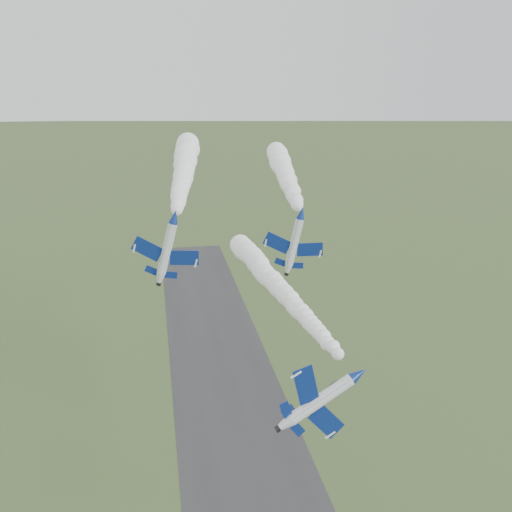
% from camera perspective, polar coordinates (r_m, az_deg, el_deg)
% --- Properties ---
extents(runway, '(24.00, 260.00, 0.04)m').
position_cam_1_polar(runway, '(118.00, -1.98, -16.56)').
color(runway, '#2E2E30').
rests_on(runway, ground).
extents(jet_lead, '(5.90, 14.33, 10.54)m').
position_cam_1_polar(jet_lead, '(77.46, 10.30, -11.57)').
color(jet_lead, silver).
extents(smoke_trail_jet_lead, '(12.38, 54.37, 4.63)m').
position_cam_1_polar(smoke_trail_jet_lead, '(102.94, 2.29, -3.15)').
color(smoke_trail_jet_lead, white).
extents(jet_pair_left, '(9.85, 12.09, 3.70)m').
position_cam_1_polar(jet_pair_left, '(84.57, -8.16, 3.90)').
color(jet_pair_left, silver).
extents(smoke_trail_jet_pair_left, '(14.11, 66.56, 5.78)m').
position_cam_1_polar(smoke_trail_jet_pair_left, '(119.26, -7.19, 8.64)').
color(smoke_trail_jet_pair_left, white).
extents(jet_pair_right, '(9.24, 11.20, 3.23)m').
position_cam_1_polar(jet_pair_right, '(86.85, 4.59, 4.32)').
color(jet_pair_right, silver).
extents(smoke_trail_jet_pair_right, '(13.08, 60.93, 4.89)m').
position_cam_1_polar(smoke_trail_jet_pair_right, '(118.92, 2.91, 8.27)').
color(smoke_trail_jet_pair_right, white).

